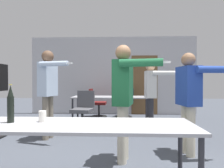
% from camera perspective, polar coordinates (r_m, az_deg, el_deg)
% --- Properties ---
extents(back_wall, '(5.78, 0.12, 2.71)m').
position_cam_1_polar(back_wall, '(7.05, 0.52, 2.35)').
color(back_wall, '#BCBCC1').
rests_on(back_wall, ground_plane).
extents(conference_table_near, '(2.38, 0.70, 0.73)m').
position_cam_1_polar(conference_table_near, '(2.07, -10.75, -12.64)').
color(conference_table_near, '#A8A8AD').
rests_on(conference_table_near, ground_plane).
extents(conference_table_far, '(2.14, 0.75, 0.73)m').
position_cam_1_polar(conference_table_far, '(5.56, -0.22, -4.23)').
color(conference_table_far, '#A8A8AD').
rests_on(conference_table_far, ground_plane).
extents(person_far_watching, '(0.74, 0.72, 1.67)m').
position_cam_1_polar(person_far_watching, '(2.86, 3.46, -2.05)').
color(person_far_watching, beige).
rests_on(person_far_watching, ground_plane).
extents(person_near_casual, '(0.75, 0.70, 1.77)m').
position_cam_1_polar(person_near_casual, '(4.18, -17.70, -0.15)').
color(person_near_casual, slate).
rests_on(person_near_casual, ground_plane).
extents(person_right_polo, '(0.80, 0.63, 1.60)m').
position_cam_1_polar(person_right_polo, '(3.35, 21.15, -2.57)').
color(person_right_polo, beige).
rests_on(person_right_polo, ground_plane).
extents(person_left_plaid, '(0.75, 0.57, 1.60)m').
position_cam_1_polar(person_left_plaid, '(4.65, 11.06, -1.44)').
color(person_left_plaid, '#28282D').
rests_on(person_left_plaid, ground_plane).
extents(office_chair_near_pushed, '(0.65, 0.67, 0.92)m').
position_cam_1_polar(office_chair_near_pushed, '(6.50, 3.70, -5.60)').
color(office_chair_near_pushed, black).
rests_on(office_chair_near_pushed, ground_plane).
extents(office_chair_mid_tucked, '(0.56, 0.52, 0.91)m').
position_cam_1_polar(office_chair_mid_tucked, '(6.50, -4.45, -5.70)').
color(office_chair_mid_tucked, black).
rests_on(office_chair_mid_tucked, ground_plane).
extents(office_chair_far_left, '(0.53, 0.59, 0.92)m').
position_cam_1_polar(office_chair_far_left, '(4.90, -8.18, -7.72)').
color(office_chair_far_left, black).
rests_on(office_chair_far_left, ground_plane).
extents(beer_bottle, '(0.07, 0.07, 0.39)m').
position_cam_1_polar(beer_bottle, '(2.29, -26.99, -5.25)').
color(beer_bottle, black).
rests_on(beer_bottle, conference_table_near).
extents(drink_cup, '(0.08, 0.08, 0.11)m').
position_cam_1_polar(drink_cup, '(2.22, -19.23, -8.71)').
color(drink_cup, silver).
rests_on(drink_cup, conference_table_near).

